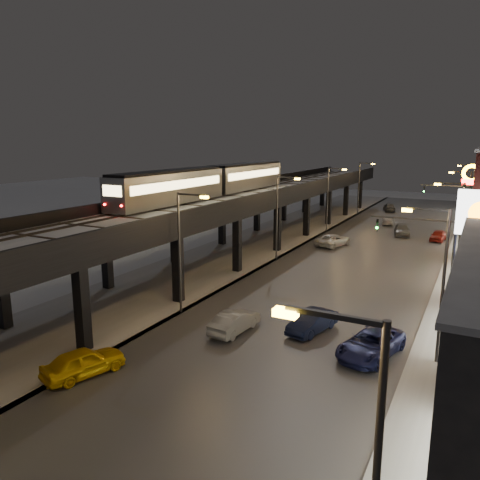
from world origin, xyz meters
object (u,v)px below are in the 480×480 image
at_px(subway_train, 213,181).
at_px(car_mid_dark, 388,221).
at_px(car_far_white, 389,207).
at_px(car_onc_white, 402,230).
at_px(car_taxi, 84,363).
at_px(car_onc_dark, 371,345).
at_px(car_onc_red, 438,236).
at_px(sign_citgo, 478,242).
at_px(car_near_white, 235,322).
at_px(car_onc_silver, 312,322).
at_px(car_mid_silver, 333,240).

xyz_separation_m(subway_train, car_mid_dark, (14.51, 27.87, -7.60)).
bearing_deg(subway_train, car_mid_dark, 62.50).
height_order(car_far_white, car_onc_white, car_far_white).
bearing_deg(car_onc_white, car_taxi, -111.72).
bearing_deg(car_onc_dark, car_onc_red, 102.00).
bearing_deg(car_onc_red, subway_train, -135.30).
distance_m(car_onc_dark, sign_citgo, 8.89).
height_order(car_onc_dark, car_onc_red, car_onc_dark).
distance_m(car_mid_dark, car_onc_dark, 47.35).
bearing_deg(sign_citgo, car_onc_white, 102.84).
bearing_deg(car_near_white, car_mid_dark, -87.46).
height_order(subway_train, car_taxi, subway_train).
relative_size(car_onc_silver, car_onc_red, 1.09).
xyz_separation_m(car_far_white, car_onc_white, (5.58, -21.94, -0.06)).
bearing_deg(sign_citgo, car_onc_silver, 158.76).
bearing_deg(car_mid_silver, car_far_white, -76.85).
height_order(car_mid_silver, car_mid_dark, car_mid_silver).
height_order(subway_train, car_mid_silver, subway_train).
bearing_deg(car_far_white, car_onc_silver, 79.05).
xyz_separation_m(car_near_white, sign_citgo, (13.90, -1.21, 7.11)).
height_order(subway_train, sign_citgo, sign_citgo).
xyz_separation_m(car_taxi, car_onc_dark, (13.32, 9.57, -0.01)).
bearing_deg(car_onc_dark, car_onc_white, 108.92).
bearing_deg(car_far_white, car_onc_white, 87.94).
relative_size(car_near_white, car_onc_silver, 1.02).
distance_m(car_near_white, car_mid_silver, 28.76).
relative_size(car_onc_silver, sign_citgo, 0.42).
bearing_deg(car_onc_red, car_onc_white, 165.33).
bearing_deg(car_onc_dark, car_mid_silver, 123.35).
xyz_separation_m(car_mid_silver, car_onc_silver, (6.34, -26.30, -0.03)).
distance_m(subway_train, car_near_white, 24.64).
bearing_deg(car_taxi, car_far_white, -74.72).
bearing_deg(sign_citgo, car_mid_silver, 117.61).
distance_m(car_mid_silver, car_far_white, 32.77).
height_order(car_near_white, car_onc_red, car_near_white).
bearing_deg(car_onc_white, car_onc_red, -31.19).
relative_size(car_taxi, sign_citgo, 0.44).
bearing_deg(car_onc_white, car_onc_silver, -101.13).
relative_size(subway_train, car_mid_silver, 6.17).
relative_size(car_far_white, car_onc_red, 1.13).
distance_m(car_taxi, sign_citgo, 21.18).
bearing_deg(car_taxi, car_onc_red, -88.28).
xyz_separation_m(subway_train, car_onc_white, (17.71, 20.04, -7.51)).
height_order(subway_train, car_onc_silver, subway_train).
xyz_separation_m(car_taxi, car_onc_red, (13.80, 46.80, -0.09)).
height_order(car_near_white, car_onc_white, car_near_white).
relative_size(subway_train, car_onc_white, 6.72).
distance_m(car_far_white, car_onc_silver, 59.31).
distance_m(car_near_white, car_onc_white, 39.79).
height_order(car_mid_silver, car_far_white, car_far_white).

